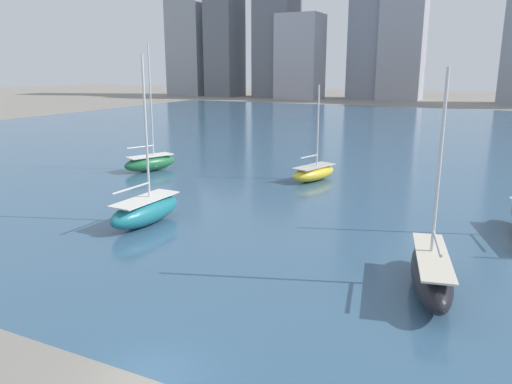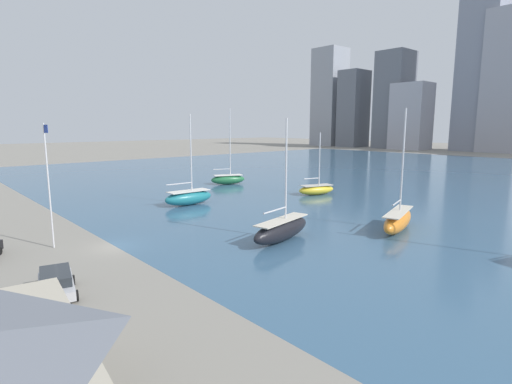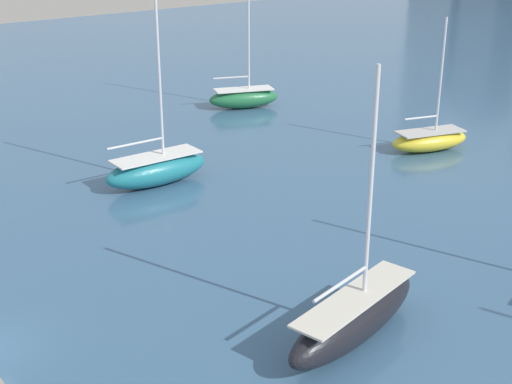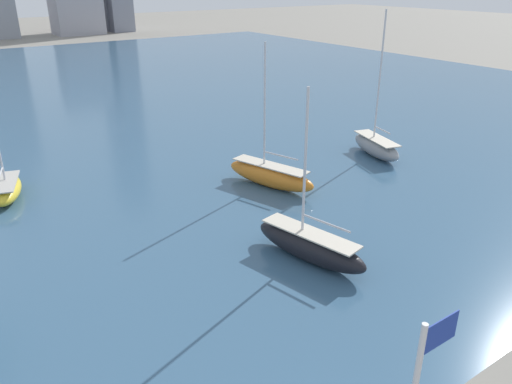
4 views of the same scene
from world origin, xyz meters
name	(u,v)px [view 2 (image 2 of 4)]	position (x,y,z in m)	size (l,w,h in m)	color
ground_plane	(116,247)	(0.00, 0.00, 0.00)	(500.00, 500.00, 0.00)	gray
harbor_water	(448,179)	(0.00, 70.00, 0.00)	(180.00, 140.00, 0.00)	#385B7A
flag_pole	(49,181)	(-3.38, -4.29, 6.05)	(1.24, 0.14, 11.13)	silver
distant_city_skyline	(480,89)	(-31.33, 170.07, 26.14)	(175.13, 23.84, 71.74)	#8E939E
sailboat_green	(228,179)	(-24.54, 31.79, 1.03)	(4.50, 6.85, 14.12)	#236B3D
sailboat_orange	(398,220)	(14.11, 24.51, 1.13)	(4.59, 9.33, 12.66)	orange
sailboat_yellow	(316,189)	(-5.99, 35.32, 0.87)	(4.07, 6.70, 9.85)	yellow
sailboat_teal	(189,197)	(-12.31, 15.50, 1.09)	(2.61, 7.27, 12.47)	#1E757F
sailboat_black	(282,229)	(8.66, 12.73, 1.12)	(3.79, 8.92, 11.59)	black
parked_wagon_silver	(56,283)	(7.86, -7.14, 0.86)	(5.01, 3.13, 1.58)	#B7B7BC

